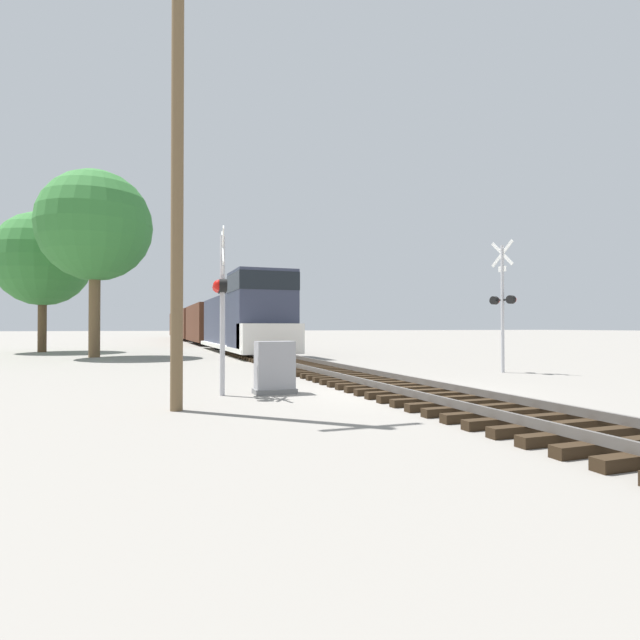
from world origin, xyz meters
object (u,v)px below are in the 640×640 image
relay_cabinet (275,368)px  tree_mid_background (43,259)px  freight_train (202,324)px  crossing_signal_near (221,294)px  tree_far_right (95,226)px  crossing_signal_far (503,301)px  utility_pole (177,161)px

relay_cabinet → tree_mid_background: (-8.97, 24.55, 5.39)m
freight_train → crossing_signal_near: freight_train is taller
relay_cabinet → tree_far_right: 19.34m
crossing_signal_far → relay_cabinet: size_ratio=3.69×
crossing_signal_near → tree_mid_background: tree_mid_background is taller
tree_mid_background → tree_far_right: bearing=-63.0°
crossing_signal_near → freight_train: bearing=-179.6°
freight_train → relay_cabinet: freight_train is taller
relay_cabinet → utility_pole: bearing=-144.4°
crossing_signal_near → relay_cabinet: (1.30, -0.08, -1.79)m
freight_train → tree_mid_background: (-11.96, -15.06, 4.07)m
relay_cabinet → tree_far_right: size_ratio=0.13×
crossing_signal_near → crossing_signal_far: bearing=110.4°
crossing_signal_near → tree_mid_background: size_ratio=0.44×
relay_cabinet → tree_far_right: (-5.36, 17.44, 6.43)m
freight_train → utility_pole: utility_pole is taller
crossing_signal_near → tree_far_right: (-4.06, 17.36, 4.63)m
freight_train → crossing_signal_near: (-4.28, -39.52, 0.48)m
freight_train → tree_far_right: size_ratio=5.83×
crossing_signal_near → utility_pole: utility_pole is taller
crossing_signal_near → relay_cabinet: bearing=93.0°
relay_cabinet → tree_far_right: bearing=107.1°
tree_far_right → crossing_signal_far: bearing=-45.5°
relay_cabinet → utility_pole: (-2.45, -1.75, 4.27)m
relay_cabinet → tree_mid_background: tree_mid_background is taller
freight_train → relay_cabinet: (-2.98, -39.61, -1.32)m
crossing_signal_near → relay_cabinet: 2.22m
crossing_signal_near → relay_cabinet: size_ratio=3.11×
utility_pole → tree_mid_background: utility_pole is taller
freight_train → tree_far_right: tree_far_right is taller
tree_mid_background → freight_train: bearing=51.5°
freight_train → crossing_signal_far: (6.17, -36.95, 0.61)m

